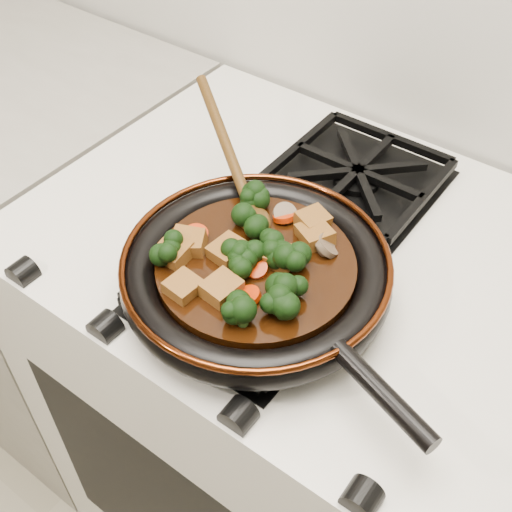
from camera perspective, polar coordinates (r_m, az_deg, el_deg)
The scene contains 32 objects.
stove at distance 1.24m, azimuth 3.20°, elevation -13.36°, with size 0.76×0.60×0.90m, color silver.
burner_grate_front at distance 0.80m, azimuth -1.15°, elevation -2.99°, with size 0.23×0.23×0.03m, color black, non-canonical shape.
burner_grate_back at distance 0.97m, azimuth 8.98°, elevation 7.05°, with size 0.23×0.23×0.03m, color black, non-canonical shape.
skillet at distance 0.77m, azimuth 0.09°, elevation -1.45°, with size 0.44×0.33×0.05m.
braising_sauce at distance 0.77m, azimuth 0.00°, elevation -1.09°, with size 0.24×0.24×0.02m, color black.
tofu_cube_0 at distance 0.79m, azimuth 5.26°, elevation 1.88°, with size 0.04×0.04×0.02m, color brown.
tofu_cube_1 at distance 0.78m, azimuth -5.89°, elevation 1.08°, with size 0.04×0.03×0.02m, color brown.
tofu_cube_2 at distance 0.78m, azimuth -6.11°, elevation 1.30°, with size 0.04×0.03×0.02m, color brown.
tofu_cube_3 at distance 0.81m, azimuth 5.05°, elevation 3.14°, with size 0.04×0.03×0.02m, color brown.
tofu_cube_4 at distance 0.76m, azimuth 2.22°, elevation -0.13°, with size 0.04×0.03×0.02m, color brown.
tofu_cube_5 at distance 0.77m, azimuth -7.35°, elevation 0.29°, with size 0.04×0.04×0.02m, color brown.
tofu_cube_6 at distance 0.77m, azimuth -2.47°, elevation 0.40°, with size 0.04×0.04×0.02m, color brown.
tofu_cube_7 at distance 0.73m, azimuth -6.48°, elevation -2.77°, with size 0.03×0.04×0.02m, color brown.
tofu_cube_8 at distance 0.73m, azimuth -3.10°, elevation -2.96°, with size 0.04×0.03×0.02m, color brown.
broccoli_floret_0 at distance 0.80m, azimuth -0.29°, elevation 3.24°, with size 0.06×0.06×0.06m, color black, non-canonical shape.
broccoli_floret_1 at distance 0.72m, azimuth 2.38°, elevation -2.97°, with size 0.06×0.06×0.06m, color black, non-canonical shape.
broccoli_floret_2 at distance 0.70m, azimuth 2.46°, elevation -4.82°, with size 0.06×0.06×0.05m, color black, non-canonical shape.
broccoli_floret_3 at distance 0.74m, azimuth -0.87°, elevation -0.60°, with size 0.05×0.05×0.06m, color black, non-canonical shape.
broccoli_floret_4 at distance 0.76m, azimuth 1.30°, elevation 0.35°, with size 0.06×0.06×0.05m, color black, non-canonical shape.
broccoli_floret_5 at distance 0.75m, azimuth 2.85°, elevation -0.38°, with size 0.06×0.06×0.06m, color black, non-canonical shape.
broccoli_floret_6 at distance 0.76m, azimuth -1.15°, elevation 0.31°, with size 0.06×0.06×0.06m, color black, non-canonical shape.
broccoli_floret_7 at distance 0.83m, azimuth -0.32°, elevation 4.99°, with size 0.06×0.06×0.05m, color black, non-canonical shape.
broccoli_floret_8 at distance 0.77m, azimuth -7.40°, elevation 0.42°, with size 0.06×0.06×0.06m, color black, non-canonical shape.
broccoli_floret_9 at distance 0.69m, azimuth -1.26°, elevation -5.29°, with size 0.06×0.06×0.06m, color black, non-canonical shape.
carrot_coin_0 at distance 0.80m, azimuth -5.34°, elevation 1.96°, with size 0.03×0.03×0.01m, color #BF2905.
carrot_coin_1 at distance 0.72m, azimuth -0.67°, elevation -3.57°, with size 0.03×0.03×0.01m, color #BF2905.
carrot_coin_2 at distance 0.75m, azimuth -0.00°, elevation -1.14°, with size 0.03×0.03×0.01m, color #BF2905.
carrot_coin_3 at distance 0.82m, azimuth 2.49°, elevation 3.49°, with size 0.03×0.03×0.01m, color #BF2905.
mushroom_slice_0 at distance 0.78m, azimuth 6.19°, elevation 0.96°, with size 0.03×0.03×0.01m, color brown.
mushroom_slice_1 at distance 0.82m, azimuth 2.58°, elevation 3.75°, with size 0.03×0.03×0.01m, color brown.
mushroom_slice_2 at distance 0.78m, azimuth 6.28°, elevation 0.76°, with size 0.03×0.03×0.01m, color brown.
wooden_spoon at distance 0.85m, azimuth -1.66°, elevation 7.23°, with size 0.14×0.11×0.25m.
Camera 1 is at (0.33, 1.14, 1.51)m, focal length 45.00 mm.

